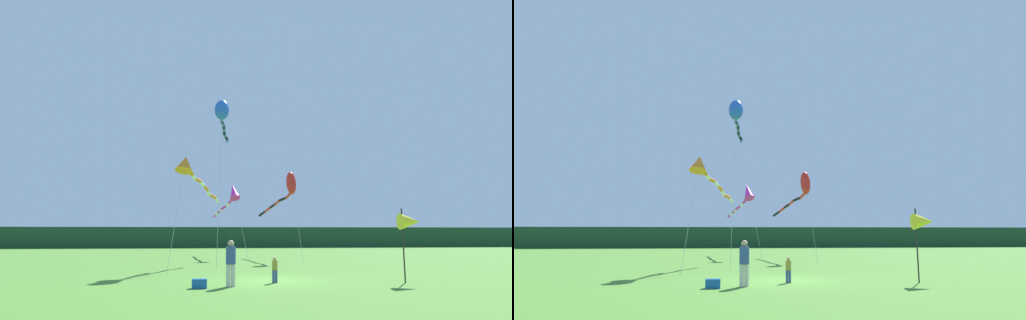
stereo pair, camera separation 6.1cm
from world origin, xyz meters
TOP-DOWN VIEW (x-y plane):
  - ground_plane at (0.00, 0.00)m, footprint 120.00×120.00m
  - distant_treeline at (0.00, 45.00)m, footprint 108.00×3.32m
  - person_adult at (-1.87, -2.04)m, footprint 0.39×0.39m
  - person_child at (0.03, -0.91)m, footprint 0.23×0.23m
  - cooler_box at (-3.06, -2.41)m, footprint 0.56×0.33m
  - banner_flag_pole at (5.80, -1.46)m, footprint 0.90×0.70m
  - kite_red at (3.28, 13.47)m, footprint 2.27×8.45m
  - kite_orange at (-3.91, 5.70)m, footprint 2.81×7.93m
  - kite_blue at (-2.00, 7.89)m, footprint 1.14×5.06m
  - kite_magenta at (-0.90, 17.21)m, footprint 2.59×9.93m

SIDE VIEW (x-z plane):
  - ground_plane at x=0.00m, z-range 0.00..0.00m
  - cooler_box at x=-3.06m, z-range 0.00..0.34m
  - person_child at x=0.03m, z-range 0.06..1.13m
  - person_adult at x=-1.87m, z-range 0.10..1.87m
  - distant_treeline at x=0.00m, z-range 0.00..2.92m
  - banner_flag_pole at x=5.80m, z-range 0.96..4.04m
  - kite_magenta at x=-0.90m, z-range 2.03..8.31m
  - kite_red at x=3.28m, z-range 2.12..8.88m
  - kite_orange at x=-3.91m, z-range 2.44..8.94m
  - kite_blue at x=-2.00m, z-range 4.47..15.06m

